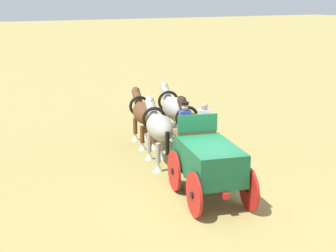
# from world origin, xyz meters

# --- Properties ---
(ground_plane) EXTENTS (220.00, 220.00, 0.00)m
(ground_plane) POSITION_xyz_m (0.00, 0.00, 0.00)
(ground_plane) COLOR #9E8C4C
(show_wagon) EXTENTS (5.56, 2.38, 2.72)m
(show_wagon) POSITION_xyz_m (0.17, -0.04, 1.19)
(show_wagon) COLOR #195B38
(show_wagon) RESTS_ON ground
(draft_horse_rear_near) EXTENTS (2.96, 1.29, 2.22)m
(draft_horse_rear_near) POSITION_xyz_m (3.65, -0.12, 1.35)
(draft_horse_rear_near) COLOR #9E998E
(draft_horse_rear_near) RESTS_ON ground
(draft_horse_rear_off) EXTENTS (3.00, 1.31, 2.18)m
(draft_horse_rear_off) POSITION_xyz_m (3.38, -1.39, 1.31)
(draft_horse_rear_off) COLOR #331E14
(draft_horse_rear_off) RESTS_ON ground
(draft_horse_lead_near) EXTENTS (2.99, 1.25, 2.15)m
(draft_horse_lead_near) POSITION_xyz_m (6.21, -0.68, 1.29)
(draft_horse_lead_near) COLOR brown
(draft_horse_lead_near) RESTS_ON ground
(draft_horse_lead_off) EXTENTS (3.17, 1.35, 2.27)m
(draft_horse_lead_off) POSITION_xyz_m (5.92, -1.94, 1.39)
(draft_horse_lead_off) COLOR #9E998E
(draft_horse_lead_off) RESTS_ON ground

